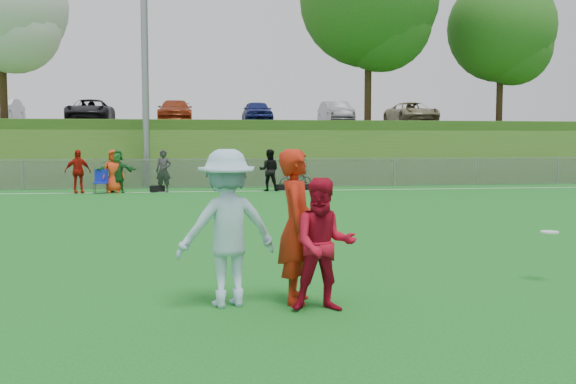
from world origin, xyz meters
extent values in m
plane|color=#14621C|center=(0.00, 0.00, 0.00)|extent=(120.00, 120.00, 0.00)
cube|color=white|center=(0.00, 18.00, 0.01)|extent=(60.00, 0.10, 0.01)
cube|color=gray|center=(0.00, 20.00, 0.60)|extent=(58.00, 0.02, 1.20)
cube|color=gray|center=(0.00, 20.00, 1.25)|extent=(58.00, 0.04, 0.04)
cylinder|color=gray|center=(-3.00, 20.80, 6.00)|extent=(0.30, 0.30, 12.00)
cube|color=#305B19|center=(0.00, 31.00, 1.50)|extent=(120.00, 18.00, 3.00)
cube|color=black|center=(0.00, 33.00, 3.05)|extent=(120.00, 12.00, 0.10)
cylinder|color=black|center=(-10.00, 25.00, 6.75)|extent=(0.36, 0.36, 7.50)
sphere|color=beige|center=(-10.00, 25.00, 8.62)|extent=(6.30, 6.30, 6.30)
sphere|color=beige|center=(-9.40, 24.70, 7.50)|extent=(4.50, 4.50, 4.50)
cylinder|color=black|center=(8.00, 24.50, 7.25)|extent=(0.36, 0.36, 8.50)
sphere|color=#195516|center=(8.60, 24.20, 8.10)|extent=(5.10, 5.10, 5.10)
cylinder|color=black|center=(16.00, 26.00, 6.50)|extent=(0.36, 0.36, 7.00)
sphere|color=#195516|center=(16.00, 26.00, 8.25)|extent=(5.88, 5.88, 5.88)
sphere|color=#195516|center=(16.60, 25.70, 7.20)|extent=(4.20, 4.20, 4.20)
imported|color=#AAABB0|center=(-12.00, 32.00, 3.82)|extent=(1.52, 4.37, 1.44)
imported|color=black|center=(-7.00, 32.00, 3.82)|extent=(2.39, 5.18, 1.44)
imported|color=maroon|center=(-2.00, 32.00, 3.82)|extent=(2.02, 4.96, 1.44)
imported|color=navy|center=(3.00, 32.00, 3.82)|extent=(1.70, 4.23, 1.44)
imported|color=gray|center=(8.00, 32.00, 3.82)|extent=(1.52, 4.37, 1.44)
imported|color=#978E66|center=(13.00, 32.00, 3.82)|extent=(2.39, 5.18, 1.44)
imported|color=#B0150C|center=(-5.45, 18.00, 0.85)|extent=(1.08, 0.75, 1.69)
imported|color=#F04016|center=(-4.10, 18.00, 0.85)|extent=(0.87, 0.60, 1.69)
imported|color=#1B6527|center=(-3.97, 18.00, 0.85)|extent=(1.62, 0.68, 1.69)
imported|color=#2E2E30|center=(-2.16, 18.00, 0.85)|extent=(0.70, 0.54, 1.69)
imported|color=black|center=(2.07, 18.00, 0.85)|extent=(0.94, 0.80, 1.69)
cube|color=black|center=(-2.42, 18.10, 0.13)|extent=(0.61, 0.45, 0.26)
cube|color=black|center=(0.15, 18.10, 0.13)|extent=(0.61, 0.55, 0.26)
cube|color=black|center=(2.58, 18.10, 0.13)|extent=(0.56, 0.29, 0.26)
cube|color=black|center=(3.82, 18.10, 0.13)|extent=(0.55, 0.28, 0.26)
imported|color=#B31E0C|center=(0.23, -0.06, 0.96)|extent=(0.60, 0.78, 1.92)
imported|color=#B00C23|center=(0.48, -0.52, 0.80)|extent=(0.82, 0.66, 1.59)
imported|color=#A5CDE4|center=(-0.64, -0.09, 0.96)|extent=(1.38, 0.99, 1.93)
cylinder|color=white|center=(4.03, 0.59, 0.71)|extent=(0.26, 0.26, 0.02)
cylinder|color=#0F53A9|center=(0.20, 18.15, 0.44)|extent=(0.66, 0.66, 0.87)
cube|color=#1021B5|center=(-4.55, 17.67, 0.41)|extent=(0.52, 0.52, 0.05)
cube|color=#1021B5|center=(-4.55, 17.92, 0.67)|extent=(0.52, 0.04, 0.52)
imported|color=#28282A|center=(3.32, 19.00, 0.40)|extent=(1.62, 0.98, 0.80)
camera|label=1|loc=(-1.06, -7.90, 2.02)|focal=40.00mm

